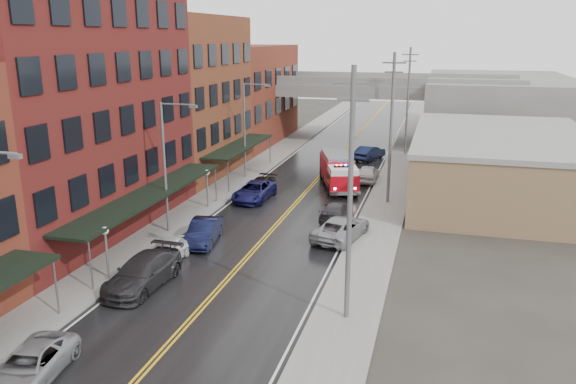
# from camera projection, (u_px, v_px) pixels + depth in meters

# --- Properties ---
(road) EXTENTS (11.00, 160.00, 0.02)m
(road) POSITION_uv_depth(u_px,v_px,m) (286.00, 215.00, 42.83)
(road) COLOR black
(road) RESTS_ON ground
(sidewalk_left) EXTENTS (3.00, 160.00, 0.15)m
(sidewalk_left) POSITION_uv_depth(u_px,v_px,m) (198.00, 206.00, 44.67)
(sidewalk_left) COLOR slate
(sidewalk_left) RESTS_ON ground
(sidewalk_right) EXTENTS (3.00, 160.00, 0.15)m
(sidewalk_right) POSITION_uv_depth(u_px,v_px,m) (382.00, 222.00, 40.95)
(sidewalk_right) COLOR slate
(sidewalk_right) RESTS_ON ground
(curb_left) EXTENTS (0.30, 160.00, 0.15)m
(curb_left) POSITION_uv_depth(u_px,v_px,m) (217.00, 208.00, 44.25)
(curb_left) COLOR gray
(curb_left) RESTS_ON ground
(curb_right) EXTENTS (0.30, 160.00, 0.15)m
(curb_right) POSITION_uv_depth(u_px,v_px,m) (359.00, 220.00, 41.37)
(curb_right) COLOR gray
(curb_right) RESTS_ON ground
(brick_building_b) EXTENTS (9.00, 20.00, 18.00)m
(brick_building_b) POSITION_uv_depth(u_px,v_px,m) (65.00, 101.00, 37.29)
(brick_building_b) COLOR maroon
(brick_building_b) RESTS_ON ground
(brick_building_c) EXTENTS (9.00, 15.00, 15.00)m
(brick_building_c) POSITION_uv_depth(u_px,v_px,m) (182.00, 97.00, 53.95)
(brick_building_c) COLOR brown
(brick_building_c) RESTS_ON ground
(brick_building_far) EXTENTS (9.00, 20.00, 12.00)m
(brick_building_far) POSITION_uv_depth(u_px,v_px,m) (244.00, 95.00, 70.61)
(brick_building_far) COLOR maroon
(brick_building_far) RESTS_ON ground
(tan_building) EXTENTS (14.00, 22.00, 5.00)m
(tan_building) POSITION_uv_depth(u_px,v_px,m) (500.00, 167.00, 47.38)
(tan_building) COLOR olive
(tan_building) RESTS_ON ground
(right_far_block) EXTENTS (18.00, 30.00, 8.00)m
(right_far_block) POSITION_uv_depth(u_px,v_px,m) (497.00, 107.00, 74.33)
(right_far_block) COLOR slate
(right_far_block) RESTS_ON ground
(awning_1) EXTENTS (2.60, 18.00, 3.09)m
(awning_1) POSITION_uv_depth(u_px,v_px,m) (150.00, 194.00, 37.43)
(awning_1) COLOR black
(awning_1) RESTS_ON ground
(awning_2) EXTENTS (2.60, 13.00, 3.09)m
(awning_2) POSITION_uv_depth(u_px,v_px,m) (240.00, 146.00, 53.68)
(awning_2) COLOR black
(awning_2) RESTS_ON ground
(globe_lamp_1) EXTENTS (0.44, 0.44, 3.12)m
(globe_lamp_1) POSITION_uv_depth(u_px,v_px,m) (106.00, 241.00, 30.83)
(globe_lamp_1) COLOR #59595B
(globe_lamp_1) RESTS_ON ground
(globe_lamp_2) EXTENTS (0.44, 0.44, 3.12)m
(globe_lamp_2) POSITION_uv_depth(u_px,v_px,m) (207.00, 180.00, 43.83)
(globe_lamp_2) COLOR #59595B
(globe_lamp_2) RESTS_ON ground
(street_lamp_1) EXTENTS (2.64, 0.22, 9.00)m
(street_lamp_1) POSITION_uv_depth(u_px,v_px,m) (168.00, 160.00, 37.53)
(street_lamp_1) COLOR #59595B
(street_lamp_1) RESTS_ON ground
(street_lamp_2) EXTENTS (2.64, 0.22, 9.00)m
(street_lamp_2) POSITION_uv_depth(u_px,v_px,m) (247.00, 124.00, 52.39)
(street_lamp_2) COLOR #59595B
(street_lamp_2) RESTS_ON ground
(utility_pole_0) EXTENTS (1.80, 0.24, 12.00)m
(utility_pole_0) POSITION_uv_depth(u_px,v_px,m) (350.00, 193.00, 25.37)
(utility_pole_0) COLOR #59595B
(utility_pole_0) RESTS_ON ground
(utility_pole_1) EXTENTS (1.80, 0.24, 12.00)m
(utility_pole_1) POSITION_uv_depth(u_px,v_px,m) (391.00, 127.00, 43.95)
(utility_pole_1) COLOR #59595B
(utility_pole_1) RESTS_ON ground
(utility_pole_2) EXTENTS (1.80, 0.24, 12.00)m
(utility_pole_2) POSITION_uv_depth(u_px,v_px,m) (408.00, 100.00, 62.52)
(utility_pole_2) COLOR #59595B
(utility_pole_2) RESTS_ON ground
(overpass) EXTENTS (40.00, 10.00, 7.50)m
(overpass) POSITION_uv_depth(u_px,v_px,m) (353.00, 95.00, 70.94)
(overpass) COLOR slate
(overpass) RESTS_ON ground
(fire_truck) EXTENTS (5.01, 8.22, 2.86)m
(fire_truck) POSITION_uv_depth(u_px,v_px,m) (338.00, 171.00, 50.16)
(fire_truck) COLOR #BC0816
(fire_truck) RESTS_ON ground
(parked_car_left_2) EXTENTS (2.82, 5.02, 1.32)m
(parked_car_left_2) POSITION_uv_depth(u_px,v_px,m) (30.00, 366.00, 22.05)
(parked_car_left_2) COLOR gray
(parked_car_left_2) RESTS_ON ground
(parked_car_left_3) EXTENTS (2.61, 5.89, 1.68)m
(parked_car_left_3) POSITION_uv_depth(u_px,v_px,m) (143.00, 272.00, 30.35)
(parked_car_left_3) COLOR #272729
(parked_car_left_3) RESTS_ON ground
(parked_car_left_4) EXTENTS (1.86, 4.31, 1.45)m
(parked_car_left_4) POSITION_uv_depth(u_px,v_px,m) (167.00, 251.00, 33.60)
(parked_car_left_4) COLOR white
(parked_car_left_4) RESTS_ON ground
(parked_car_left_5) EXTENTS (2.38, 4.92, 1.56)m
(parked_car_left_5) POSITION_uv_depth(u_px,v_px,m) (204.00, 232.00, 36.85)
(parked_car_left_5) COLOR black
(parked_car_left_5) RESTS_ON ground
(parked_car_left_6) EXTENTS (2.63, 5.46, 1.50)m
(parked_car_left_6) POSITION_uv_depth(u_px,v_px,m) (254.00, 191.00, 46.52)
(parked_car_left_6) COLOR #15154E
(parked_car_left_6) RESTS_ON ground
(parked_car_left_7) EXTENTS (2.00, 4.80, 1.39)m
(parked_car_left_7) POSITION_uv_depth(u_px,v_px,m) (260.00, 187.00, 48.02)
(parked_car_left_7) COLOR black
(parked_car_left_7) RESTS_ON ground
(parked_car_right_0) EXTENTS (3.66, 5.94, 1.54)m
(parked_car_right_0) POSITION_uv_depth(u_px,v_px,m) (341.00, 228.00, 37.54)
(parked_car_right_0) COLOR gray
(parked_car_right_0) RESTS_ON ground
(parked_car_right_1) EXTENTS (1.97, 4.69, 1.35)m
(parked_car_right_1) POSITION_uv_depth(u_px,v_px,m) (336.00, 211.00, 41.47)
(parked_car_right_1) COLOR #2B2B2E
(parked_car_right_1) RESTS_ON ground
(parked_car_right_2) EXTENTS (1.87, 4.56, 1.55)m
(parked_car_right_2) POSITION_uv_depth(u_px,v_px,m) (368.00, 173.00, 52.39)
(parked_car_right_2) COLOR silver
(parked_car_right_2) RESTS_ON ground
(parked_car_right_3) EXTENTS (3.19, 5.07, 1.58)m
(parked_car_right_3) POSITION_uv_depth(u_px,v_px,m) (369.00, 153.00, 61.55)
(parked_car_right_3) COLOR #0E1533
(parked_car_right_3) RESTS_ON ground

